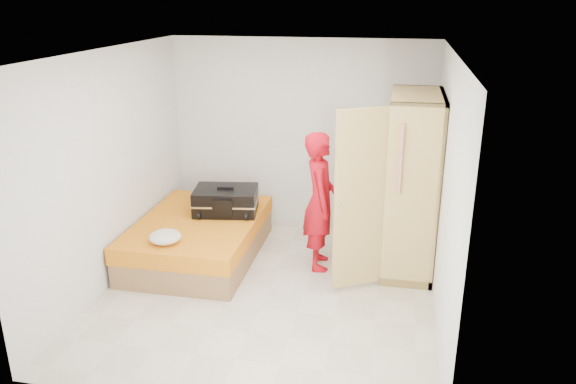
% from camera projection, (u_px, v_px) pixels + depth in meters
% --- Properties ---
extents(room, '(4.00, 4.02, 2.60)m').
position_uv_depth(room, '(268.00, 179.00, 5.89)').
color(room, beige).
rests_on(room, ground).
extents(bed, '(1.42, 2.02, 0.50)m').
position_uv_depth(bed, '(199.00, 238.00, 7.01)').
color(bed, olive).
rests_on(bed, ground).
extents(wardrobe, '(1.10, 1.47, 2.10)m').
position_uv_depth(wardrobe, '(407.00, 189.00, 6.50)').
color(wardrobe, tan).
rests_on(wardrobe, ground).
extents(person, '(0.50, 0.67, 1.67)m').
position_uv_depth(person, '(320.00, 201.00, 6.60)').
color(person, red).
rests_on(person, ground).
extents(suitcase, '(0.88, 0.70, 0.34)m').
position_uv_depth(suitcase, '(226.00, 201.00, 7.13)').
color(suitcase, black).
rests_on(suitcase, bed).
extents(round_cushion, '(0.36, 0.36, 0.14)m').
position_uv_depth(round_cushion, '(165.00, 237.00, 6.27)').
color(round_cushion, silver).
rests_on(round_cushion, bed).
extents(pillow, '(0.59, 0.32, 0.10)m').
position_uv_depth(pillow, '(224.00, 193.00, 7.68)').
color(pillow, silver).
rests_on(pillow, bed).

